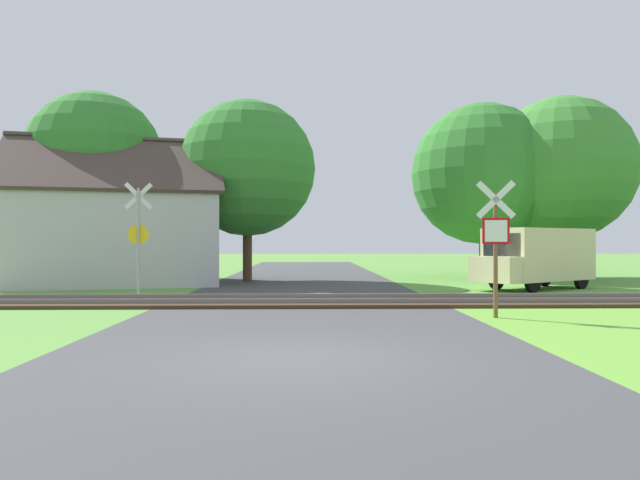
{
  "coord_description": "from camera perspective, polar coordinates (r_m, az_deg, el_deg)",
  "views": [
    {
      "loc": [
        0.13,
        -8.39,
        1.72
      ],
      "look_at": [
        0.5,
        8.65,
        1.8
      ],
      "focal_mm": 32.0,
      "sensor_mm": 36.0,
      "label": 1
    }
  ],
  "objects": [
    {
      "name": "road_asphalt",
      "position": [
        10.53,
        -1.97,
        -9.65
      ],
      "size": [
        7.82,
        80.0,
        0.01
      ],
      "primitive_type": "cube",
      "color": "#424244",
      "rests_on": "ground"
    },
    {
      "name": "rail_track",
      "position": [
        16.13,
        -1.71,
        -6.18
      ],
      "size": [
        60.0,
        2.6,
        0.22
      ],
      "color": "#422D1E",
      "rests_on": "ground"
    },
    {
      "name": "tree_center",
      "position": [
        25.88,
        -7.27,
        7.11
      ],
      "size": [
        6.07,
        6.07,
        8.08
      ],
      "color": "#513823",
      "rests_on": "ground"
    },
    {
      "name": "tree_right",
      "position": [
        29.52,
        15.89,
        6.36
      ],
      "size": [
        6.94,
        6.94,
        8.6
      ],
      "color": "#513823",
      "rests_on": "ground"
    },
    {
      "name": "house",
      "position": [
        25.38,
        -19.72,
        0.5
      ],
      "size": [
        9.79,
        8.36,
        6.2
      ],
      "rotation": [
        0.0,
        0.0,
        0.22
      ],
      "color": "#B7B7BC",
      "rests_on": "ground"
    },
    {
      "name": "crossing_sign_far",
      "position": [
        19.05,
        -17.7,
        0.79
      ],
      "size": [
        0.85,
        0.26,
        3.65
      ],
      "rotation": [
        0.0,
        0.0,
        0.26
      ],
      "color": "#9E9EA5",
      "rests_on": "ground"
    },
    {
      "name": "tree_left",
      "position": [
        27.49,
        -21.57,
        7.51
      ],
      "size": [
        5.94,
        5.94,
        8.41
      ],
      "color": "#513823",
      "rests_on": "ground"
    },
    {
      "name": "ground_plane",
      "position": [
        8.57,
        -2.15,
        -11.85
      ],
      "size": [
        160.0,
        160.0,
        0.0
      ],
      "primitive_type": "plane",
      "color": "#5B933D"
    },
    {
      "name": "mail_truck",
      "position": [
        22.46,
        20.79,
        -1.48
      ],
      "size": [
        5.14,
        4.17,
        2.24
      ],
      "rotation": [
        0.0,
        0.0,
        2.13
      ],
      "color": "beige",
      "rests_on": "ground"
    },
    {
      "name": "stop_sign_near",
      "position": [
        13.6,
        17.16,
        0.1
      ],
      "size": [
        0.87,
        0.21,
        3.14
      ],
      "rotation": [
        0.0,
        0.0,
        2.95
      ],
      "color": "brown",
      "rests_on": "ground"
    },
    {
      "name": "tree_far",
      "position": [
        30.27,
        22.97,
        6.59
      ],
      "size": [
        6.94,
        6.94,
        8.8
      ],
      "color": "#513823",
      "rests_on": "ground"
    }
  ]
}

